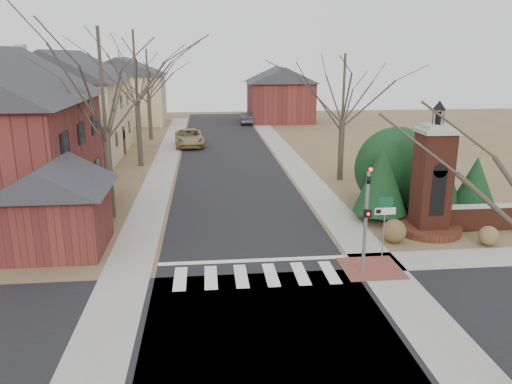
{
  "coord_description": "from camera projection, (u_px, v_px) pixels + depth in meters",
  "views": [
    {
      "loc": [
        -1.87,
        -17.38,
        8.53
      ],
      "look_at": [
        0.53,
        6.0,
        2.03
      ],
      "focal_mm": 35.0,
      "sensor_mm": 36.0,
      "label": 1
    }
  ],
  "objects": [
    {
      "name": "bare_tree_3",
      "position": [
        344.0,
        83.0,
        33.42
      ],
      "size": [
        7.0,
        7.0,
        9.7
      ],
      "color": "#473D33",
      "rests_on": "ground"
    },
    {
      "name": "sign_post",
      "position": [
        385.0,
        216.0,
        21.06
      ],
      "size": [
        0.9,
        0.07,
        2.75
      ],
      "color": "slate",
      "rests_on": "ground"
    },
    {
      "name": "main_street",
      "position": [
        229.0,
        164.0,
        40.22
      ],
      "size": [
        8.0,
        70.0,
        0.01
      ],
      "primitive_type": "cube",
      "color": "black",
      "rests_on": "ground"
    },
    {
      "name": "house_distant_right",
      "position": [
        280.0,
        93.0,
        64.95
      ],
      "size": [
        8.8,
        8.8,
        7.3
      ],
      "color": "maroon",
      "rests_on": "ground"
    },
    {
      "name": "stop_bar",
      "position": [
        253.0,
        261.0,
        21.33
      ],
      "size": [
        8.0,
        0.35,
        0.02
      ],
      "primitive_type": "cube",
      "color": "silver",
      "rests_on": "ground"
    },
    {
      "name": "dry_shrub_right",
      "position": [
        488.0,
        236.0,
        22.96
      ],
      "size": [
        0.92,
        0.92,
        0.92
      ],
      "primitive_type": "sphere",
      "color": "brown",
      "rests_on": "ground"
    },
    {
      "name": "ground",
      "position": [
        258.0,
        285.0,
        19.12
      ],
      "size": [
        120.0,
        120.0,
        0.0
      ],
      "primitive_type": "plane",
      "color": "brown",
      "rests_on": "ground"
    },
    {
      "name": "evergreen_mid",
      "position": [
        433.0,
        166.0,
        27.33
      ],
      "size": [
        3.4,
        3.4,
        4.7
      ],
      "color": "#473D33",
      "rests_on": "ground"
    },
    {
      "name": "sidewalk_right_main",
      "position": [
        293.0,
        162.0,
        40.73
      ],
      "size": [
        2.0,
        60.0,
        0.02
      ],
      "primitive_type": "cube",
      "color": "gray",
      "rests_on": "ground"
    },
    {
      "name": "sidewalk_left",
      "position": [
        164.0,
        165.0,
        39.7
      ],
      "size": [
        2.0,
        60.0,
        0.02
      ],
      "primitive_type": "cube",
      "color": "gray",
      "rests_on": "ground"
    },
    {
      "name": "house_distant_left",
      "position": [
        123.0,
        89.0,
        62.83
      ],
      "size": [
        10.8,
        8.8,
        8.53
      ],
      "color": "#CBB687",
      "rests_on": "ground"
    },
    {
      "name": "house_stucco_left",
      "position": [
        67.0,
        102.0,
        42.45
      ],
      "size": [
        9.8,
        12.8,
        9.28
      ],
      "color": "#CBB687",
      "rests_on": "ground"
    },
    {
      "name": "distant_car",
      "position": [
        247.0,
        118.0,
        63.12
      ],
      "size": [
        1.73,
        4.47,
        1.45
      ],
      "primitive_type": "imported",
      "rotation": [
        0.0,
        0.0,
        3.1
      ],
      "color": "#373A3F",
      "rests_on": "ground"
    },
    {
      "name": "evergreen_near",
      "position": [
        381.0,
        178.0,
        25.93
      ],
      "size": [
        2.8,
        2.8,
        4.1
      ],
      "color": "#473D33",
      "rests_on": "ground"
    },
    {
      "name": "bare_tree_1",
      "position": [
        135.0,
        61.0,
        37.39
      ],
      "size": [
        8.4,
        8.4,
        11.64
      ],
      "color": "#473D33",
      "rests_on": "ground"
    },
    {
      "name": "traffic_signal_pole",
      "position": [
        366.0,
        212.0,
        19.41
      ],
      "size": [
        0.28,
        0.41,
        4.5
      ],
      "color": "slate",
      "rests_on": "ground"
    },
    {
      "name": "bare_tree_0",
      "position": [
        101.0,
        71.0,
        25.01
      ],
      "size": [
        8.05,
        8.05,
        11.15
      ],
      "color": "#473D33",
      "rests_on": "ground"
    },
    {
      "name": "evergreen_far",
      "position": [
        475.0,
        182.0,
        26.75
      ],
      "size": [
        2.4,
        2.4,
        3.3
      ],
      "color": "#473D33",
      "rests_on": "ground"
    },
    {
      "name": "brick_gate_monument",
      "position": [
        431.0,
        190.0,
        24.22
      ],
      "size": [
        3.2,
        3.2,
        6.47
      ],
      "color": "#58271A",
      "rests_on": "ground"
    },
    {
      "name": "dry_shrub_left",
      "position": [
        394.0,
        231.0,
        23.29
      ],
      "size": [
        1.12,
        1.12,
        1.12
      ],
      "primitive_type": "sphere",
      "color": "brown",
      "rests_on": "ground"
    },
    {
      "name": "cross_street",
      "position": [
        268.0,
        325.0,
        16.25
      ],
      "size": [
        120.0,
        8.0,
        0.01
      ],
      "primitive_type": "cube",
      "color": "black",
      "rests_on": "ground"
    },
    {
      "name": "pickup_truck",
      "position": [
        189.0,
        138.0,
        47.84
      ],
      "size": [
        3.02,
        5.94,
        1.61
      ],
      "primitive_type": "imported",
      "rotation": [
        0.0,
        0.0,
        0.06
      ],
      "color": "#947C50",
      "rests_on": "ground"
    },
    {
      "name": "curb_apron",
      "position": [
        371.0,
        268.0,
        20.55
      ],
      "size": [
        2.4,
        2.4,
        0.02
      ],
      "primitive_type": "cube",
      "color": "brown",
      "rests_on": "ground"
    },
    {
      "name": "bare_tree_2",
      "position": [
        147.0,
        70.0,
        50.07
      ],
      "size": [
        7.35,
        7.35,
        10.19
      ],
      "color": "#473D33",
      "rests_on": "ground"
    },
    {
      "name": "evergreen_mass",
      "position": [
        397.0,
        165.0,
        28.48
      ],
      "size": [
        4.8,
        4.8,
        4.8
      ],
      "primitive_type": "sphere",
      "color": "#10311B",
      "rests_on": "ground"
    },
    {
      "name": "crosswalk_zone",
      "position": [
        256.0,
        276.0,
        19.89
      ],
      "size": [
        8.0,
        2.2,
        0.02
      ],
      "primitive_type": "cube",
      "color": "silver",
      "rests_on": "ground"
    },
    {
      "name": "garage_left",
      "position": [
        56.0,
        202.0,
        22.0
      ],
      "size": [
        4.8,
        4.8,
        4.29
      ],
      "color": "maroon",
      "rests_on": "ground"
    }
  ]
}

